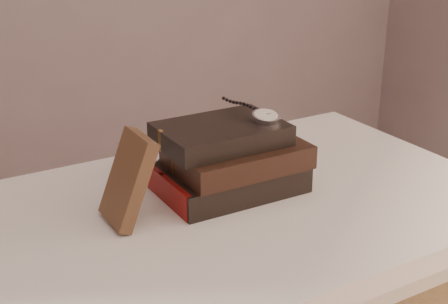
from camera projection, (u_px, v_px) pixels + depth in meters
table at (221, 251)px, 1.13m from camera, size 1.00×0.60×0.75m
book_stack at (230, 160)px, 1.13m from camera, size 0.25×0.18×0.12m
journal at (128, 179)px, 1.01m from camera, size 0.08×0.09×0.15m
pocket_watch at (264, 115)px, 1.13m from camera, size 0.05×0.15×0.02m
eyeglasses at (164, 147)px, 1.16m from camera, size 0.10×0.12×0.05m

